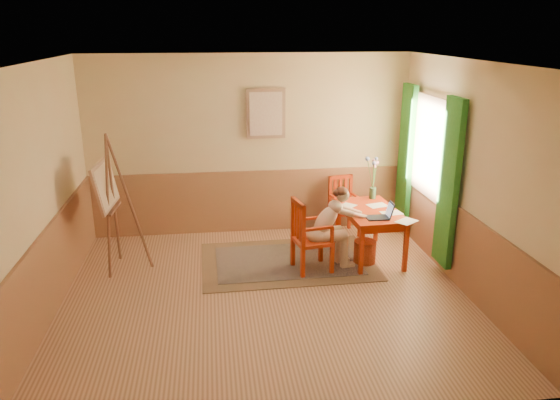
{
  "coord_description": "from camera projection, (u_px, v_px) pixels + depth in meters",
  "views": [
    {
      "loc": [
        -0.59,
        -5.85,
        3.16
      ],
      "look_at": [
        0.25,
        0.55,
        1.05
      ],
      "focal_mm": 34.05,
      "sensor_mm": 36.0,
      "label": 1
    }
  ],
  "objects": [
    {
      "name": "laptop",
      "position": [
        381.0,
        215.0,
        7.1
      ],
      "size": [
        0.36,
        0.22,
        0.21
      ],
      "color": "#1E2338",
      "rests_on": "table"
    },
    {
      "name": "wastebasket",
      "position": [
        365.0,
        252.0,
        7.42
      ],
      "size": [
        0.4,
        0.4,
        0.33
      ],
      "primitive_type": "cylinder",
      "rotation": [
        0.0,
        0.0,
        0.38
      ],
      "color": "#BC4B28",
      "rests_on": "room"
    },
    {
      "name": "figure",
      "position": [
        331.0,
        224.0,
        7.13
      ],
      "size": [
        0.88,
        0.45,
        1.15
      ],
      "color": "beige",
      "rests_on": "room"
    },
    {
      "name": "rug",
      "position": [
        288.0,
        261.0,
        7.5
      ],
      "size": [
        2.42,
        1.63,
        0.02
      ],
      "color": "#8C7251",
      "rests_on": "room"
    },
    {
      "name": "chair_back",
      "position": [
        344.0,
        206.0,
        8.42
      ],
      "size": [
        0.48,
        0.49,
        0.92
      ],
      "color": "#B52D0A",
      "rests_on": "room"
    },
    {
      "name": "wall_portrait",
      "position": [
        266.0,
        114.0,
        8.09
      ],
      "size": [
        0.6,
        0.05,
        0.76
      ],
      "color": "#A47A5D",
      "rests_on": "room"
    },
    {
      "name": "table",
      "position": [
        370.0,
        215.0,
        7.47
      ],
      "size": [
        0.79,
        1.24,
        0.72
      ],
      "color": "#B52D0A",
      "rests_on": "room"
    },
    {
      "name": "papers",
      "position": [
        380.0,
        211.0,
        7.37
      ],
      "size": [
        0.97,
        1.04,
        0.0
      ],
      "color": "white",
      "rests_on": "table"
    },
    {
      "name": "wainscot",
      "position": [
        259.0,
        234.0,
        7.16
      ],
      "size": [
        5.0,
        4.5,
        1.0
      ],
      "color": "#966342",
      "rests_on": "room"
    },
    {
      "name": "window",
      "position": [
        427.0,
        162.0,
        7.49
      ],
      "size": [
        0.12,
        2.01,
        2.2
      ],
      "color": "white",
      "rests_on": "room"
    },
    {
      "name": "easel",
      "position": [
        109.0,
        191.0,
        6.98
      ],
      "size": [
        0.65,
        0.84,
        1.88
      ],
      "color": "brown",
      "rests_on": "room"
    },
    {
      "name": "vase",
      "position": [
        373.0,
        180.0,
        7.86
      ],
      "size": [
        0.21,
        0.31,
        0.63
      ],
      "color": "#3F724C",
      "rests_on": "table"
    },
    {
      "name": "chair_left",
      "position": [
        309.0,
        236.0,
        7.07
      ],
      "size": [
        0.54,
        0.52,
        1.01
      ],
      "color": "#B52D0A",
      "rests_on": "room"
    },
    {
      "name": "room",
      "position": [
        265.0,
        187.0,
        6.13
      ],
      "size": [
        5.04,
        4.54,
        2.84
      ],
      "color": "tan",
      "rests_on": "ground"
    }
  ]
}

